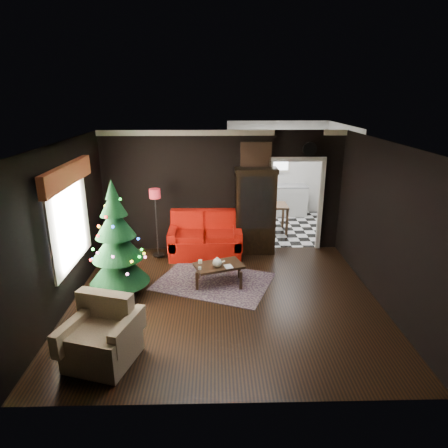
{
  "coord_description": "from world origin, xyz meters",
  "views": [
    {
      "loc": [
        -0.17,
        -6.29,
        3.55
      ],
      "look_at": [
        0.0,
        0.9,
        1.15
      ],
      "focal_mm": 31.33,
      "sensor_mm": 36.0,
      "label": 1
    }
  ],
  "objects_px": {
    "loveseat": "(205,235)",
    "armchair": "(101,333)",
    "teapot": "(217,262)",
    "floor_lamp": "(156,223)",
    "christmas_tree": "(116,240)",
    "wall_clock": "(310,149)",
    "curio_cabinet": "(255,213)",
    "kitchen_table": "(273,218)",
    "coffee_table": "(219,274)"
  },
  "relations": [
    {
      "from": "christmas_tree",
      "to": "teapot",
      "type": "height_order",
      "value": "christmas_tree"
    },
    {
      "from": "coffee_table",
      "to": "teapot",
      "type": "xyz_separation_m",
      "value": [
        -0.03,
        -0.11,
        0.3
      ]
    },
    {
      "from": "coffee_table",
      "to": "kitchen_table",
      "type": "distance_m",
      "value": 3.43
    },
    {
      "from": "curio_cabinet",
      "to": "kitchen_table",
      "type": "height_order",
      "value": "curio_cabinet"
    },
    {
      "from": "loveseat",
      "to": "coffee_table",
      "type": "bearing_deg",
      "value": -78.47
    },
    {
      "from": "curio_cabinet",
      "to": "kitchen_table",
      "type": "bearing_deg",
      "value": 65.56
    },
    {
      "from": "loveseat",
      "to": "christmas_tree",
      "type": "relative_size",
      "value": 0.81
    },
    {
      "from": "coffee_table",
      "to": "loveseat",
      "type": "bearing_deg",
      "value": 101.53
    },
    {
      "from": "curio_cabinet",
      "to": "floor_lamp",
      "type": "distance_m",
      "value": 2.25
    },
    {
      "from": "floor_lamp",
      "to": "teapot",
      "type": "relative_size",
      "value": 7.7
    },
    {
      "from": "wall_clock",
      "to": "kitchen_table",
      "type": "xyz_separation_m",
      "value": [
        -0.55,
        1.25,
        -2.0
      ]
    },
    {
      "from": "loveseat",
      "to": "kitchen_table",
      "type": "distance_m",
      "value": 2.45
    },
    {
      "from": "teapot",
      "to": "loveseat",
      "type": "bearing_deg",
      "value": 99.64
    },
    {
      "from": "christmas_tree",
      "to": "curio_cabinet",
      "type": "bearing_deg",
      "value": 35.91
    },
    {
      "from": "loveseat",
      "to": "armchair",
      "type": "distance_m",
      "value": 3.96
    },
    {
      "from": "christmas_tree",
      "to": "wall_clock",
      "type": "bearing_deg",
      "value": 28.7
    },
    {
      "from": "coffee_table",
      "to": "christmas_tree",
      "type": "bearing_deg",
      "value": -170.55
    },
    {
      "from": "christmas_tree",
      "to": "coffee_table",
      "type": "height_order",
      "value": "christmas_tree"
    },
    {
      "from": "teapot",
      "to": "kitchen_table",
      "type": "xyz_separation_m",
      "value": [
        1.54,
        3.19,
        -0.14
      ]
    },
    {
      "from": "floor_lamp",
      "to": "kitchen_table",
      "type": "xyz_separation_m",
      "value": [
        2.87,
        1.73,
        -0.45
      ]
    },
    {
      "from": "armchair",
      "to": "coffee_table",
      "type": "bearing_deg",
      "value": 71.52
    },
    {
      "from": "wall_clock",
      "to": "kitchen_table",
      "type": "relative_size",
      "value": 0.43
    },
    {
      "from": "coffee_table",
      "to": "armchair",
      "type": "bearing_deg",
      "value": -125.24
    },
    {
      "from": "coffee_table",
      "to": "floor_lamp",
      "type": "bearing_deg",
      "value": 135.45
    },
    {
      "from": "loveseat",
      "to": "armchair",
      "type": "relative_size",
      "value": 1.91
    },
    {
      "from": "curio_cabinet",
      "to": "coffee_table",
      "type": "distance_m",
      "value": 2.0
    },
    {
      "from": "loveseat",
      "to": "wall_clock",
      "type": "bearing_deg",
      "value": 9.66
    },
    {
      "from": "armchair",
      "to": "kitchen_table",
      "type": "xyz_separation_m",
      "value": [
        3.14,
        5.38,
        -0.09
      ]
    },
    {
      "from": "curio_cabinet",
      "to": "teapot",
      "type": "height_order",
      "value": "curio_cabinet"
    },
    {
      "from": "teapot",
      "to": "wall_clock",
      "type": "relative_size",
      "value": 0.63
    },
    {
      "from": "wall_clock",
      "to": "kitchen_table",
      "type": "height_order",
      "value": "wall_clock"
    },
    {
      "from": "floor_lamp",
      "to": "armchair",
      "type": "relative_size",
      "value": 1.73
    },
    {
      "from": "curio_cabinet",
      "to": "wall_clock",
      "type": "bearing_deg",
      "value": 8.53
    },
    {
      "from": "loveseat",
      "to": "floor_lamp",
      "type": "height_order",
      "value": "floor_lamp"
    },
    {
      "from": "loveseat",
      "to": "teapot",
      "type": "relative_size",
      "value": 8.47
    },
    {
      "from": "curio_cabinet",
      "to": "coffee_table",
      "type": "bearing_deg",
      "value": -117.52
    },
    {
      "from": "curio_cabinet",
      "to": "coffee_table",
      "type": "height_order",
      "value": "curio_cabinet"
    },
    {
      "from": "christmas_tree",
      "to": "wall_clock",
      "type": "height_order",
      "value": "wall_clock"
    },
    {
      "from": "floor_lamp",
      "to": "christmas_tree",
      "type": "height_order",
      "value": "christmas_tree"
    },
    {
      "from": "floor_lamp",
      "to": "coffee_table",
      "type": "height_order",
      "value": "floor_lamp"
    },
    {
      "from": "curio_cabinet",
      "to": "teapot",
      "type": "xyz_separation_m",
      "value": [
        -0.89,
        -1.76,
        -0.44
      ]
    },
    {
      "from": "curio_cabinet",
      "to": "floor_lamp",
      "type": "xyz_separation_m",
      "value": [
        -2.22,
        -0.3,
        -0.12
      ]
    },
    {
      "from": "floor_lamp",
      "to": "kitchen_table",
      "type": "relative_size",
      "value": 2.06
    },
    {
      "from": "loveseat",
      "to": "teapot",
      "type": "distance_m",
      "value": 1.56
    },
    {
      "from": "coffee_table",
      "to": "wall_clock",
      "type": "height_order",
      "value": "wall_clock"
    },
    {
      "from": "christmas_tree",
      "to": "wall_clock",
      "type": "relative_size",
      "value": 6.54
    },
    {
      "from": "loveseat",
      "to": "curio_cabinet",
      "type": "height_order",
      "value": "curio_cabinet"
    },
    {
      "from": "christmas_tree",
      "to": "teapot",
      "type": "distance_m",
      "value": 1.9
    },
    {
      "from": "curio_cabinet",
      "to": "kitchen_table",
      "type": "xyz_separation_m",
      "value": [
        0.65,
        1.43,
        -0.57
      ]
    },
    {
      "from": "christmas_tree",
      "to": "armchair",
      "type": "xyz_separation_m",
      "value": [
        0.21,
        -2.0,
        -0.59
      ]
    }
  ]
}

